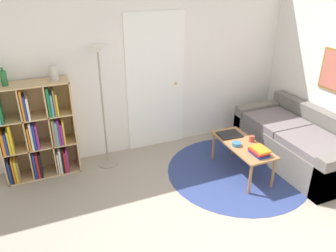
# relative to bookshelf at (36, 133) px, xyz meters

# --- Properties ---
(wall_back) EXTENTS (7.51, 0.11, 2.60)m
(wall_back) POSITION_rel_bookshelf_xyz_m (1.58, 0.21, 0.69)
(wall_back) COLOR silver
(wall_back) RESTS_ON ground_plane
(rug) EXTENTS (1.90, 1.90, 0.01)m
(rug) POSITION_rel_bookshelf_xyz_m (2.45, -0.99, -0.60)
(rug) COLOR navy
(rug) RESTS_ON ground_plane
(bookshelf) EXTENTS (0.92, 0.34, 1.27)m
(bookshelf) POSITION_rel_bookshelf_xyz_m (0.00, 0.00, 0.00)
(bookshelf) COLOR tan
(bookshelf) RESTS_ON ground_plane
(floor_lamp) EXTENTS (0.29, 0.29, 1.69)m
(floor_lamp) POSITION_rel_bookshelf_xyz_m (0.87, -0.10, 0.75)
(floor_lamp) COLOR gray
(floor_lamp) RESTS_ON ground_plane
(couch) EXTENTS (0.89, 1.81, 0.73)m
(couch) POSITION_rel_bookshelf_xyz_m (3.42, -1.06, -0.32)
(couch) COLOR #66605B
(couch) RESTS_ON ground_plane
(coffee_table) EXTENTS (0.43, 0.97, 0.44)m
(coffee_table) POSITION_rel_bookshelf_xyz_m (2.48, -1.02, -0.21)
(coffee_table) COLOR #996B42
(coffee_table) RESTS_ON ground_plane
(laptop) EXTENTS (0.31, 0.25, 0.02)m
(laptop) POSITION_rel_bookshelf_xyz_m (2.45, -0.75, -0.15)
(laptop) COLOR black
(laptop) RESTS_ON coffee_table
(bowl) EXTENTS (0.12, 0.12, 0.05)m
(bowl) POSITION_rel_bookshelf_xyz_m (2.37, -1.04, -0.13)
(bowl) COLOR teal
(bowl) RESTS_ON coffee_table
(book_stack_on_table) EXTENTS (0.19, 0.24, 0.08)m
(book_stack_on_table) POSITION_rel_bookshelf_xyz_m (2.50, -1.33, -0.12)
(book_stack_on_table) COLOR navy
(book_stack_on_table) RESTS_ON coffee_table
(cup) EXTENTS (0.07, 0.07, 0.08)m
(cup) POSITION_rel_bookshelf_xyz_m (2.62, -1.02, -0.12)
(cup) COLOR #A33D33
(cup) RESTS_ON coffee_table
(bottle_middle) EXTENTS (0.07, 0.07, 0.22)m
(bottle_middle) POSITION_rel_bookshelf_xyz_m (-0.23, 0.01, 0.77)
(bottle_middle) COLOR #236633
(bottle_middle) RESTS_ON bookshelf
(vase_on_shelf) EXTENTS (0.11, 0.11, 0.18)m
(vase_on_shelf) POSITION_rel_bookshelf_xyz_m (0.33, 0.00, 0.77)
(vase_on_shelf) COLOR #B7B2A8
(vase_on_shelf) RESTS_ON bookshelf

